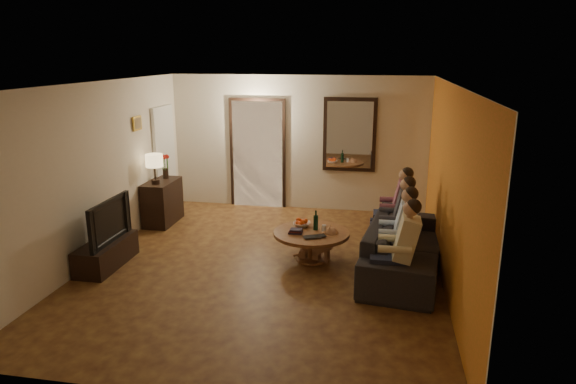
% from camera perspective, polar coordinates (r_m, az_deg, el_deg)
% --- Properties ---
extents(floor, '(5.00, 6.00, 0.01)m').
position_cam_1_polar(floor, '(7.54, -2.68, -8.21)').
color(floor, '#401C11').
rests_on(floor, ground).
extents(ceiling, '(5.00, 6.00, 0.01)m').
position_cam_1_polar(ceiling, '(6.93, -2.95, 11.93)').
color(ceiling, white).
rests_on(ceiling, back_wall).
extents(back_wall, '(5.00, 0.02, 2.60)m').
position_cam_1_polar(back_wall, '(10.01, 1.10, 5.44)').
color(back_wall, beige).
rests_on(back_wall, floor).
extents(front_wall, '(5.00, 0.02, 2.60)m').
position_cam_1_polar(front_wall, '(4.40, -11.77, -7.75)').
color(front_wall, beige).
rests_on(front_wall, floor).
extents(left_wall, '(0.02, 6.00, 2.60)m').
position_cam_1_polar(left_wall, '(8.06, -20.41, 2.10)').
color(left_wall, beige).
rests_on(left_wall, floor).
extents(right_wall, '(0.02, 6.00, 2.60)m').
position_cam_1_polar(right_wall, '(7.01, 17.53, 0.50)').
color(right_wall, beige).
rests_on(right_wall, floor).
extents(orange_accent, '(0.01, 6.00, 2.60)m').
position_cam_1_polar(orange_accent, '(7.00, 17.45, 0.50)').
color(orange_accent, '#C48021').
rests_on(orange_accent, right_wall).
extents(kitchen_doorway, '(1.00, 0.06, 2.10)m').
position_cam_1_polar(kitchen_doorway, '(10.19, -3.38, 4.17)').
color(kitchen_doorway, '#FFE0A5').
rests_on(kitchen_doorway, floor).
extents(door_trim, '(1.12, 0.04, 2.22)m').
position_cam_1_polar(door_trim, '(10.18, -3.40, 4.16)').
color(door_trim, black).
rests_on(door_trim, floor).
extents(fridge_glimpse, '(0.45, 0.03, 1.70)m').
position_cam_1_polar(fridge_glimpse, '(10.17, -1.99, 3.30)').
color(fridge_glimpse, silver).
rests_on(fridge_glimpse, floor).
extents(mirror_frame, '(1.00, 0.05, 1.40)m').
position_cam_1_polar(mirror_frame, '(9.83, 6.86, 6.34)').
color(mirror_frame, black).
rests_on(mirror_frame, back_wall).
extents(mirror_glass, '(0.86, 0.02, 1.26)m').
position_cam_1_polar(mirror_glass, '(9.80, 6.85, 6.31)').
color(mirror_glass, white).
rests_on(mirror_glass, back_wall).
extents(white_door, '(0.06, 0.85, 2.04)m').
position_cam_1_polar(white_door, '(10.10, -13.51, 3.49)').
color(white_door, white).
rests_on(white_door, floor).
extents(framed_art, '(0.03, 0.28, 0.24)m').
position_cam_1_polar(framed_art, '(9.08, -16.42, 7.34)').
color(framed_art, '#B28C33').
rests_on(framed_art, left_wall).
extents(art_canvas, '(0.01, 0.22, 0.18)m').
position_cam_1_polar(art_canvas, '(9.07, -16.34, 7.34)').
color(art_canvas, brown).
rests_on(art_canvas, left_wall).
extents(dresser, '(0.45, 0.88, 0.78)m').
position_cam_1_polar(dresser, '(9.54, -13.78, -1.09)').
color(dresser, black).
rests_on(dresser, floor).
extents(table_lamp, '(0.30, 0.30, 0.54)m').
position_cam_1_polar(table_lamp, '(9.19, -14.59, 2.49)').
color(table_lamp, beige).
rests_on(table_lamp, dresser).
extents(flower_vase, '(0.14, 0.14, 0.44)m').
position_cam_1_polar(flower_vase, '(9.59, -13.48, 2.78)').
color(flower_vase, '#AA1A12').
rests_on(flower_vase, dresser).
extents(tv_stand, '(0.45, 1.13, 0.38)m').
position_cam_1_polar(tv_stand, '(7.92, -19.54, -6.45)').
color(tv_stand, black).
rests_on(tv_stand, floor).
extents(tv, '(1.08, 0.14, 0.62)m').
position_cam_1_polar(tv, '(7.76, -19.86, -3.02)').
color(tv, black).
rests_on(tv, tv_stand).
extents(sofa, '(2.58, 1.30, 0.72)m').
position_cam_1_polar(sofa, '(7.46, 12.87, -5.87)').
color(sofa, black).
rests_on(sofa, floor).
extents(person_a, '(0.60, 0.40, 1.20)m').
position_cam_1_polar(person_a, '(6.53, 12.40, -6.67)').
color(person_a, tan).
rests_on(person_a, sofa).
extents(person_b, '(0.60, 0.40, 1.20)m').
position_cam_1_polar(person_b, '(7.09, 12.26, -4.89)').
color(person_b, tan).
rests_on(person_b, sofa).
extents(person_c, '(0.60, 0.40, 1.20)m').
position_cam_1_polar(person_c, '(7.66, 12.14, -3.37)').
color(person_c, tan).
rests_on(person_c, sofa).
extents(person_d, '(0.60, 0.40, 1.20)m').
position_cam_1_polar(person_d, '(8.23, 12.04, -2.06)').
color(person_d, tan).
rests_on(person_d, sofa).
extents(dog, '(0.58, 0.30, 0.56)m').
position_cam_1_polar(dog, '(7.65, 3.21, -5.60)').
color(dog, '#A1694A').
rests_on(dog, floor).
extents(coffee_table, '(1.36, 1.36, 0.45)m').
position_cam_1_polar(coffee_table, '(7.65, 2.60, -6.02)').
color(coffee_table, brown).
rests_on(coffee_table, floor).
extents(bowl, '(0.26, 0.26, 0.06)m').
position_cam_1_polar(bowl, '(7.79, 1.53, -3.61)').
color(bowl, white).
rests_on(bowl, coffee_table).
extents(oranges, '(0.20, 0.20, 0.08)m').
position_cam_1_polar(oranges, '(7.77, 1.53, -3.13)').
color(oranges, '#E24813').
rests_on(oranges, bowl).
extents(wine_bottle, '(0.07, 0.07, 0.31)m').
position_cam_1_polar(wine_bottle, '(7.61, 3.11, -3.11)').
color(wine_bottle, black).
rests_on(wine_bottle, coffee_table).
extents(wine_glass, '(0.06, 0.06, 0.10)m').
position_cam_1_polar(wine_glass, '(7.59, 4.03, -4.03)').
color(wine_glass, silver).
rests_on(wine_glass, coffee_table).
extents(book_stack, '(0.20, 0.15, 0.07)m').
position_cam_1_polar(book_stack, '(7.50, 0.85, -4.34)').
color(book_stack, black).
rests_on(book_stack, coffee_table).
extents(laptop, '(0.39, 0.34, 0.03)m').
position_cam_1_polar(laptop, '(7.30, 3.10, -5.11)').
color(laptop, black).
rests_on(laptop, coffee_table).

